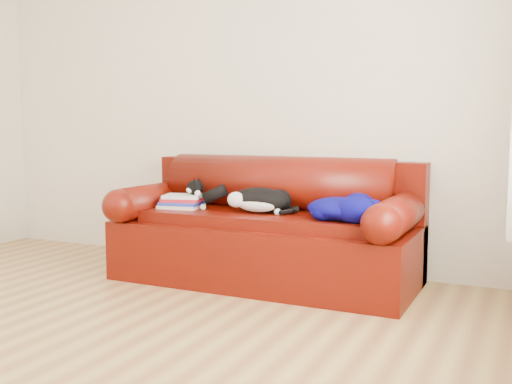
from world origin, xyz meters
TOP-DOWN VIEW (x-y plane):
  - ground at (0.00, 0.00)m, footprint 4.50×4.50m
  - room_shell at (0.12, 0.02)m, footprint 4.52×4.02m
  - sofa_base at (0.57, 1.49)m, footprint 2.10×0.90m
  - sofa_back at (0.57, 1.74)m, footprint 2.10×1.01m
  - book_stack at (-0.06, 1.41)m, footprint 0.32×0.27m
  - cat at (0.56, 1.43)m, footprint 0.62×0.38m
  - blanket at (1.17, 1.41)m, footprint 0.58×0.57m

SIDE VIEW (x-z plane):
  - ground at x=0.00m, z-range 0.00..0.00m
  - sofa_base at x=0.57m, z-range -0.01..0.49m
  - sofa_back at x=0.57m, z-range 0.10..0.98m
  - book_stack at x=-0.06m, z-range 0.50..0.60m
  - blanket at x=1.17m, z-range 0.49..0.66m
  - cat at x=0.56m, z-range 0.47..0.70m
  - room_shell at x=0.12m, z-range 0.36..2.97m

